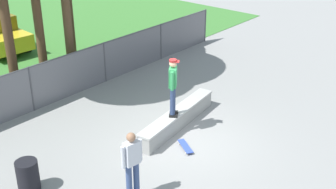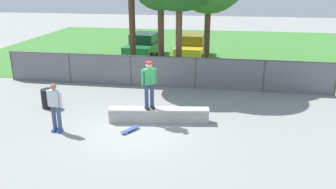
% 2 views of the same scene
% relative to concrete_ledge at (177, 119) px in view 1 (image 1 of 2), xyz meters
% --- Properties ---
extents(ground_plane, '(80.00, 80.00, 0.00)m').
position_rel_concrete_ledge_xyz_m(ground_plane, '(-0.64, -0.74, -0.28)').
color(ground_plane, gray).
extents(concrete_ledge, '(3.88, 1.02, 0.56)m').
position_rel_concrete_ledge_xyz_m(concrete_ledge, '(0.00, 0.00, 0.00)').
color(concrete_ledge, '#999993').
rests_on(concrete_ledge, ground).
extents(skateboarder, '(0.51, 0.42, 1.84)m').
position_rel_concrete_ledge_xyz_m(skateboarder, '(-0.35, -0.09, 1.31)').
color(skateboarder, black).
rests_on(skateboarder, concrete_ledge).
extents(skateboard, '(0.58, 0.79, 0.09)m').
position_rel_concrete_ledge_xyz_m(skateboard, '(-0.88, -1.01, -0.21)').
color(skateboard, '#334CB2').
rests_on(skateboard, ground).
extents(chainlink_fence, '(16.62, 0.07, 1.60)m').
position_rel_concrete_ledge_xyz_m(chainlink_fence, '(-0.64, 4.47, 0.60)').
color(chainlink_fence, '#4C4C51').
rests_on(chainlink_fence, ground).
extents(bystander, '(0.59, 0.32, 1.82)m').
position_rel_concrete_ledge_xyz_m(bystander, '(-3.48, -1.43, 0.72)').
color(bystander, '#2647A5').
rests_on(bystander, ground).
extents(trash_bin, '(0.56, 0.56, 0.83)m').
position_rel_concrete_ledge_xyz_m(trash_bin, '(-4.96, 0.78, 0.13)').
color(trash_bin, black).
rests_on(trash_bin, ground).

